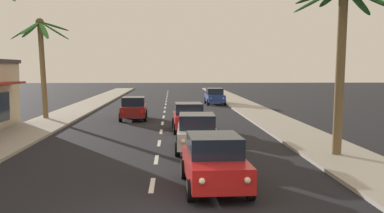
# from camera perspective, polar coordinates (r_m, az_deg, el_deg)

# --- Properties ---
(sidewalk_right) EXTENTS (3.20, 110.00, 0.14)m
(sidewalk_right) POSITION_cam_1_polar(r_m,az_deg,el_deg) (32.58, 10.27, -1.99)
(sidewalk_right) COLOR #9E998E
(sidewalk_right) RESTS_ON ground
(sidewalk_left) EXTENTS (3.20, 110.00, 0.14)m
(sidewalk_left) POSITION_cam_1_polar(r_m,az_deg,el_deg) (32.89, -17.31, -2.06)
(sidewalk_left) COLOR #9E998E
(sidewalk_left) RESTS_ON ground
(lane_markings) EXTENTS (4.28, 88.46, 0.01)m
(lane_markings) POSITION_cam_1_polar(r_m,az_deg,el_deg) (31.67, -2.76, -2.23)
(lane_markings) COLOR silver
(lane_markings) RESTS_ON ground
(traffic_signal_mast) EXTENTS (10.79, 0.41, 7.28)m
(traffic_signal_mast) POSITION_cam_1_polar(r_m,az_deg,el_deg) (11.65, 9.84, 12.33)
(traffic_signal_mast) COLOR #2D2D33
(traffic_signal_mast) RESTS_ON ground
(sedan_lead_at_stop_bar) EXTENTS (2.08, 4.50, 1.68)m
(sedan_lead_at_stop_bar) POSITION_cam_1_polar(r_m,az_deg,el_deg) (15.10, 2.69, -6.58)
(sedan_lead_at_stop_bar) COLOR red
(sedan_lead_at_stop_bar) RESTS_ON ground
(sedan_third_in_queue) EXTENTS (2.04, 4.49, 1.68)m
(sedan_third_in_queue) POSITION_cam_1_polar(r_m,az_deg,el_deg) (21.84, 0.59, -3.09)
(sedan_third_in_queue) COLOR silver
(sedan_third_in_queue) RESTS_ON ground
(sedan_fifth_in_queue) EXTENTS (2.02, 4.48, 1.68)m
(sedan_fifth_in_queue) POSITION_cam_1_polar(r_m,az_deg,el_deg) (28.63, -0.39, -1.24)
(sedan_fifth_in_queue) COLOR red
(sedan_fifth_in_queue) RESTS_ON ground
(sedan_oncoming_far) EXTENTS (2.06, 4.49, 1.68)m
(sedan_oncoming_far) POSITION_cam_1_polar(r_m,az_deg,el_deg) (35.15, -7.01, -0.19)
(sedan_oncoming_far) COLOR maroon
(sedan_oncoming_far) RESTS_ON ground
(sedan_parked_nearest_kerb) EXTENTS (2.03, 4.48, 1.68)m
(sedan_parked_nearest_kerb) POSITION_cam_1_polar(r_m,az_deg,el_deg) (49.64, 2.74, 1.25)
(sedan_parked_nearest_kerb) COLOR navy
(sedan_parked_nearest_kerb) RESTS_ON ground
(palm_left_third) EXTENTS (4.08, 4.39, 7.38)m
(palm_left_third) POSITION_cam_1_polar(r_m,az_deg,el_deg) (36.38, -17.59, 6.65)
(palm_left_third) COLOR brown
(palm_left_third) RESTS_ON ground
(palm_right_second) EXTENTS (4.57, 4.77, 7.46)m
(palm_right_second) POSITION_cam_1_polar(r_m,az_deg,el_deg) (21.01, 17.53, 8.75)
(palm_right_second) COLOR brown
(palm_right_second) RESTS_ON ground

